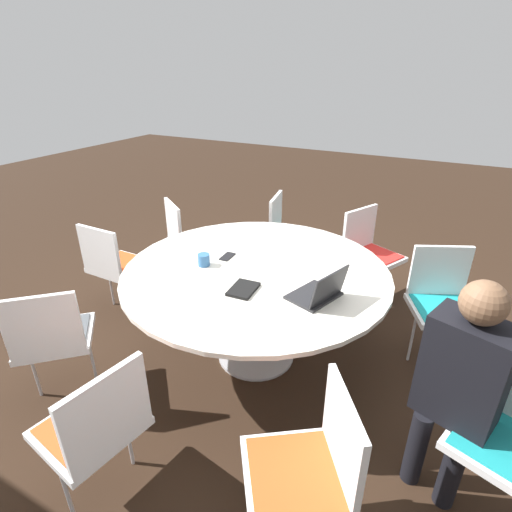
{
  "coord_description": "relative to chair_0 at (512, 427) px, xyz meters",
  "views": [
    {
      "loc": [
        -1.12,
        2.17,
        2.03
      ],
      "look_at": [
        0.0,
        0.0,
        0.85
      ],
      "focal_mm": 28.0,
      "sensor_mm": 36.0,
      "label": 1
    }
  ],
  "objects": [
    {
      "name": "conference_table",
      "position": [
        1.57,
        -0.46,
        0.13
      ],
      "size": [
        1.83,
        1.83,
        0.75
      ],
      "color": "#B7B7BC",
      "rests_on": "ground_plane"
    },
    {
      "name": "chair_5",
      "position": [
        2.91,
        -0.42,
        0.0
      ],
      "size": [
        0.45,
        0.43,
        0.86
      ],
      "rotation": [
        0.0,
        0.0,
        9.4
      ],
      "color": "white",
      "rests_on": "ground_plane"
    },
    {
      "name": "handbag",
      "position": [
        1.42,
        -2.03,
        -0.38
      ],
      "size": [
        0.36,
        0.16,
        0.28
      ],
      "color": "black",
      "rests_on": "ground_plane"
    },
    {
      "name": "laptop",
      "position": [
        1.05,
        -0.28,
        0.29
      ],
      "size": [
        0.33,
        0.36,
        0.21
      ],
      "rotation": [
        0.0,
        0.0,
        1.24
      ],
      "color": "#232326",
      "rests_on": "conference_table"
    },
    {
      "name": "chair_2",
      "position": [
        1.05,
        -1.69,
        0.0
      ],
      "size": [
        0.57,
        0.58,
        0.86
      ],
      "rotation": [
        0.0,
        0.0,
        7.41
      ],
      "color": "white",
      "rests_on": "ground_plane"
    },
    {
      "name": "chair_3",
      "position": [
        1.89,
        -1.76,
        0.0
      ],
      "size": [
        0.49,
        0.51,
        0.86
      ],
      "rotation": [
        0.0,
        0.0,
        8.04
      ],
      "color": "white",
      "rests_on": "ground_plane"
    },
    {
      "name": "chair_6",
      "position": [
        2.5,
        0.5,
        0.0
      ],
      "size": [
        0.61,
        0.61,
        0.86
      ],
      "rotation": [
        0.0,
        0.0,
        10.18
      ],
      "color": "white",
      "rests_on": "ground_plane"
    },
    {
      "name": "spiral_notebook",
      "position": [
        1.51,
        -0.17,
        0.24
      ],
      "size": [
        0.17,
        0.22,
        0.02
      ],
      "color": "black",
      "rests_on": "conference_table"
    },
    {
      "name": "chair_8",
      "position": [
        0.76,
        0.61,
        0.0
      ],
      "size": [
        0.59,
        0.6,
        0.86
      ],
      "rotation": [
        0.0,
        0.0,
        11.59
      ],
      "color": "white",
      "rests_on": "ground_plane"
    },
    {
      "name": "chair_0",
      "position": [
        0.0,
        0.0,
        0.0
      ],
      "size": [
        0.55,
        0.54,
        0.86
      ],
      "rotation": [
        0.0,
        0.0,
        5.96
      ],
      "color": "white",
      "rests_on": "ground_plane"
    },
    {
      "name": "ground_plane",
      "position": [
        1.57,
        -0.46,
        -0.52
      ],
      "size": [
        16.0,
        16.0,
        0.0
      ],
      "primitive_type": "plane",
      "color": "black"
    },
    {
      "name": "person_0",
      "position": [
        0.25,
        0.0,
        0.19
      ],
      "size": [
        0.41,
        0.34,
        1.21
      ],
      "rotation": [
        0.0,
        0.0,
        5.96
      ],
      "color": "black",
      "rests_on": "ground_plane"
    },
    {
      "name": "chair_1",
      "position": [
        0.39,
        -1.08,
        0.0
      ],
      "size": [
        0.58,
        0.57,
        0.86
      ],
      "rotation": [
        0.0,
        0.0,
        6.72
      ],
      "color": "white",
      "rests_on": "ground_plane"
    },
    {
      "name": "chair_4",
      "position": [
        2.7,
        -1.18,
        0.0
      ],
      "size": [
        0.6,
        0.6,
        0.86
      ],
      "rotation": [
        0.0,
        0.0,
        8.81
      ],
      "color": "white",
      "rests_on": "ground_plane"
    },
    {
      "name": "coffee_cup",
      "position": [
        1.92,
        -0.34,
        0.28
      ],
      "size": [
        0.08,
        0.08,
        0.09
      ],
      "color": "#33669E",
      "rests_on": "conference_table"
    },
    {
      "name": "chair_7",
      "position": [
        1.72,
        0.87,
        0.0
      ],
      "size": [
        0.49,
        0.5,
        0.86
      ],
      "rotation": [
        0.0,
        0.0,
        10.83
      ],
      "color": "white",
      "rests_on": "ground_plane"
    },
    {
      "name": "cell_phone",
      "position": [
        1.85,
        -0.53,
        0.24
      ],
      "size": [
        0.08,
        0.14,
        0.01
      ],
      "color": "black",
      "rests_on": "conference_table"
    }
  ]
}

